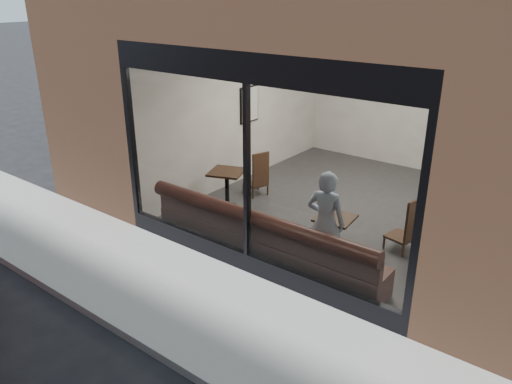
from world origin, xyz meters
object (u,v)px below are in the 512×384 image
Objects in this scene: banquette at (264,247)px; cafe_table_right at (335,218)px; person at (325,223)px; cafe_table_left at (227,172)px; cafe_chair_left at (256,184)px; cafe_chair_right at (401,237)px.

cafe_table_right reaches higher than banquette.
banquette is 1.09m from person.
cafe_table_left is 1.00m from cafe_chair_left.
person is 0.33m from cafe_table_right.
person is at bearing -86.60° from cafe_table_right.
cafe_table_right reaches higher than cafe_chair_right.
cafe_table_right is at bearing 67.05° from cafe_chair_right.
person is at bearing 19.07° from banquette.
cafe_table_right is (0.86, 0.63, 0.52)m from banquette.
person reaches higher than cafe_chair_left.
person is 2.93× the size of cafe_table_right.
cafe_table_right is at bearing 36.16° from banquette.
banquette is 2.23m from cafe_chair_right.
banquette is at bearing 149.70° from cafe_chair_left.
cafe_chair_right is (3.29, 0.44, -0.50)m from cafe_table_left.
banquette is at bearing -33.83° from cafe_table_left.
banquette is 10.62× the size of cafe_chair_left.
cafe_chair_left is at bearing 88.94° from cafe_table_left.
banquette is 2.67m from cafe_chair_left.
cafe_table_right is 2.99m from cafe_chair_left.
person reaches higher than cafe_table_left.
cafe_chair_right is (1.55, 1.61, 0.01)m from banquette.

